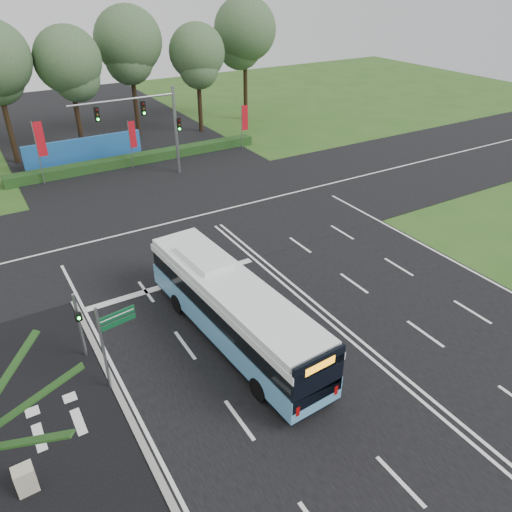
{
  "coord_description": "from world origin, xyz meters",
  "views": [
    {
      "loc": [
        -12.82,
        -16.58,
        14.74
      ],
      "look_at": [
        -1.66,
        2.0,
        2.22
      ],
      "focal_mm": 35.0,
      "sensor_mm": 36.0,
      "label": 1
    }
  ],
  "objects": [
    {
      "name": "banner_flag_right",
      "position": [
        9.65,
        22.95,
        2.75
      ],
      "size": [
        0.61,
        0.16,
        4.2
      ],
      "rotation": [
        0.0,
        0.0,
        -0.19
      ],
      "color": "gray",
      "rests_on": "ground"
    },
    {
      "name": "kerb_strip",
      "position": [
        -10.1,
        -3.0,
        0.06
      ],
      "size": [
        0.25,
        18.0,
        0.12
      ],
      "primitive_type": "cube",
      "color": "gray",
      "rests_on": "ground"
    },
    {
      "name": "hedge",
      "position": [
        0.0,
        24.5,
        0.4
      ],
      "size": [
        22.0,
        1.2,
        0.8
      ],
      "primitive_type": "cube",
      "color": "#173814",
      "rests_on": "ground"
    },
    {
      "name": "road_cross",
      "position": [
        0.0,
        12.0,
        0.03
      ],
      "size": [
        120.0,
        14.0,
        0.05
      ],
      "primitive_type": "cube",
      "color": "black",
      "rests_on": "ground"
    },
    {
      "name": "bike_path",
      "position": [
        -12.5,
        -3.0,
        0.03
      ],
      "size": [
        5.0,
        18.0,
        0.06
      ],
      "primitive_type": "cube",
      "color": "black",
      "rests_on": "ground"
    },
    {
      "name": "road_main",
      "position": [
        0.0,
        0.0,
        0.02
      ],
      "size": [
        20.0,
        120.0,
        0.04
      ],
      "primitive_type": "cube",
      "color": "black",
      "rests_on": "ground"
    },
    {
      "name": "banner_flag_mid",
      "position": [
        -0.77,
        23.35,
        2.69
      ],
      "size": [
        0.61,
        0.08,
        4.09
      ],
      "rotation": [
        0.0,
        0.0,
        0.04
      ],
      "color": "gray",
      "rests_on": "ground"
    },
    {
      "name": "street_sign",
      "position": [
        -9.9,
        -0.78,
        2.51
      ],
      "size": [
        1.54,
        0.32,
        3.98
      ],
      "rotation": [
        0.0,
        0.0,
        0.16
      ],
      "color": "gray",
      "rests_on": "ground"
    },
    {
      "name": "banner_flag_left",
      "position": [
        -7.85,
        23.67,
        3.22
      ],
      "size": [
        0.73,
        0.08,
        4.97
      ],
      "rotation": [
        0.0,
        0.0,
        -0.01
      ],
      "color": "gray",
      "rests_on": "ground"
    },
    {
      "name": "city_bus",
      "position": [
        -4.49,
        -0.71,
        1.67
      ],
      "size": [
        3.13,
        11.71,
        3.33
      ],
      "rotation": [
        0.0,
        0.0,
        0.06
      ],
      "color": "#5699C9",
      "rests_on": "ground"
    },
    {
      "name": "blue_hoarding",
      "position": [
        -4.0,
        27.0,
        1.1
      ],
      "size": [
        10.0,
        0.3,
        2.2
      ],
      "primitive_type": "cube",
      "color": "#1E59A3",
      "rests_on": "ground"
    },
    {
      "name": "traffic_light_gantry",
      "position": [
        0.21,
        20.5,
        4.66
      ],
      "size": [
        8.41,
        0.28,
        7.0
      ],
      "color": "gray",
      "rests_on": "ground"
    },
    {
      "name": "eucalyptus_row",
      "position": [
        -3.77,
        31.21,
        8.82
      ],
      "size": [
        43.05,
        8.64,
        12.53
      ],
      "color": "black",
      "rests_on": "ground"
    },
    {
      "name": "utility_cabinet",
      "position": [
        -13.89,
        -3.99,
        0.53
      ],
      "size": [
        0.66,
        0.55,
        1.06
      ],
      "primitive_type": "cube",
      "rotation": [
        0.0,
        0.0,
        0.04
      ],
      "color": "#BFB499",
      "rests_on": "ground"
    },
    {
      "name": "pedestrian_signal",
      "position": [
        -10.58,
        1.56,
        1.79
      ],
      "size": [
        0.28,
        0.41,
        3.27
      ],
      "rotation": [
        0.0,
        0.0,
        0.12
      ],
      "color": "gray",
      "rests_on": "ground"
    },
    {
      "name": "ground",
      "position": [
        0.0,
        0.0,
        0.0
      ],
      "size": [
        120.0,
        120.0,
        0.0
      ],
      "primitive_type": "plane",
      "color": "#2B541C",
      "rests_on": "ground"
    }
  ]
}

